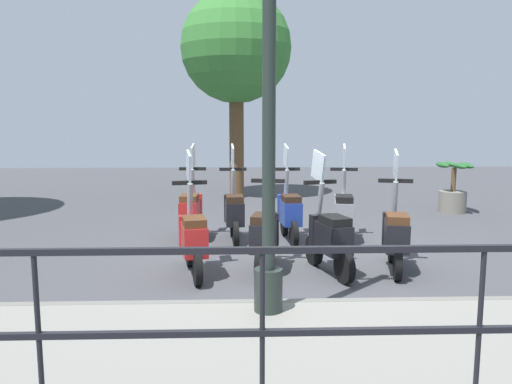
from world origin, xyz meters
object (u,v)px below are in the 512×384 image
tree_distant (236,49)px  scooter_far_3 (191,211)px  scooter_near_3 (193,237)px  scooter_far_0 (344,212)px  scooter_near_1 (329,236)px  scooter_far_2 (234,211)px  potted_palm (453,191)px  lamp_post_near (269,96)px  scooter_near_0 (396,234)px  scooter_far_1 (289,211)px  scooter_near_2 (265,234)px

tree_distant → scooter_far_3: (-4.61, 0.72, -3.17)m
scooter_near_3 → tree_distant: bearing=-16.4°
tree_distant → scooter_far_0: (-4.78, -1.71, -3.17)m
scooter_near_1 → scooter_near_3: 1.69m
tree_distant → scooter_far_2: (-4.70, 0.02, -3.17)m
potted_palm → scooter_near_3: size_ratio=0.69×
potted_palm → scooter_far_2: 5.16m
potted_palm → scooter_near_1: scooter_near_1 is taller
tree_distant → scooter_far_3: 5.64m
potted_palm → lamp_post_near: bearing=143.8°
scooter_far_3 → scooter_near_3: bearing=-171.0°
potted_palm → scooter_near_0: (-4.08, 2.50, 0.04)m
lamp_post_near → scooter_far_1: 3.76m
tree_distant → potted_palm: 6.02m
scooter_far_0 → scooter_far_1: size_ratio=1.00×
scooter_near_0 → scooter_near_3: same height
potted_palm → scooter_far_1: size_ratio=0.69×
scooter_near_2 → scooter_far_0: size_ratio=1.00×
scooter_near_1 → scooter_far_2: 2.15m
scooter_near_2 → scooter_far_1: same height
potted_palm → scooter_near_0: size_ratio=0.69×
scooter_near_2 → tree_distant: bearing=14.8°
scooter_near_1 → scooter_far_3: same height
lamp_post_near → potted_palm: lamp_post_near is taller
scooter_near_2 → lamp_post_near: bearing=-170.5°
scooter_near_0 → scooter_far_0: bearing=24.0°
potted_palm → scooter_far_1: bearing=123.2°
scooter_far_2 → potted_palm: bearing=-66.3°
scooter_far_2 → scooter_far_3: bearing=78.4°
scooter_far_2 → scooter_far_3: 0.70m
tree_distant → lamp_post_near: bearing=-177.7°
lamp_post_near → scooter_near_1: (1.59, -0.85, -1.64)m
potted_palm → scooter_far_2: (-2.40, 4.57, 0.04)m
scooter_near_1 → scooter_far_0: (1.70, -0.54, 0.00)m
lamp_post_near → scooter_far_2: size_ratio=2.88×
lamp_post_near → scooter_far_0: lamp_post_near is taller
scooter_near_0 → scooter_far_3: size_ratio=1.00×
scooter_near_2 → scooter_far_2: (1.63, 0.40, 0.00)m
potted_palm → scooter_near_2: (-4.02, 4.16, 0.04)m
scooter_near_2 → scooter_near_3: (-0.16, 0.89, 0.00)m
scooter_near_0 → scooter_far_1: same height
scooter_near_1 → scooter_far_3: bearing=28.3°
tree_distant → scooter_near_1: 7.31m
lamp_post_near → scooter_near_3: 2.42m
potted_palm → scooter_far_0: bearing=131.2°
scooter_near_1 → tree_distant: bearing=-6.7°
scooter_near_2 → scooter_near_3: size_ratio=1.00×
scooter_far_3 → scooter_far_2: bearing=-94.7°
scooter_near_3 → scooter_far_1: bearing=-49.6°
scooter_far_3 → scooter_near_2: bearing=-144.5°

